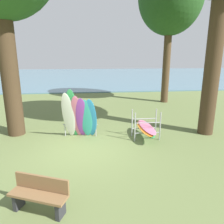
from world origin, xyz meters
name	(u,v)px	position (x,y,z in m)	size (l,w,h in m)	color
ground_plane	(83,150)	(0.00, 0.00, 0.00)	(80.00, 80.00, 0.00)	olive
lake_water	(86,76)	(0.00, 30.93, 0.05)	(80.00, 36.00, 0.10)	slate
leaning_board_pile	(79,117)	(-0.14, 1.24, 0.99)	(1.59, 0.91, 2.27)	white
board_storage_rack	(146,128)	(2.76, 0.97, 0.47)	(1.15, 2.11, 1.25)	#9EA0A5
park_bench	(40,194)	(-0.91, -3.26, 0.45)	(1.45, 0.91, 0.85)	#2D2D33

